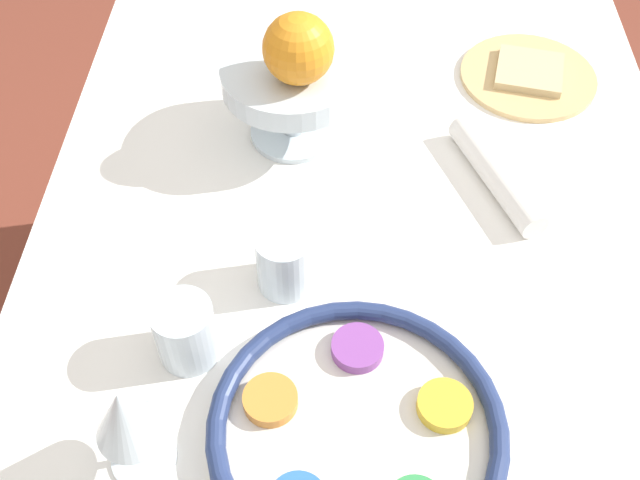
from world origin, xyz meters
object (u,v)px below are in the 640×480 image
wine_glass (126,417)px  bread_plate (528,75)px  orange_fruit (298,49)px  fruit_stand (292,84)px  seder_plate (357,430)px  cup_mid (285,261)px  napkin_roll (496,174)px  cup_far (185,332)px

wine_glass → bread_plate: (0.60, -0.45, -0.08)m
wine_glass → orange_fruit: orange_fruit is taller
fruit_stand → bread_plate: 0.37m
fruit_stand → orange_fruit: (-0.02, -0.01, 0.07)m
seder_plate → cup_mid: cup_mid is taller
wine_glass → fruit_stand: size_ratio=0.72×
seder_plate → wine_glass: size_ratio=2.27×
orange_fruit → cup_mid: (-0.23, 0.01, -0.12)m
bread_plate → cup_mid: bearing=139.0°
bread_plate → napkin_roll: bearing=161.1°
napkin_roll → cup_mid: bearing=122.7°
napkin_roll → cup_far: 0.44m
orange_fruit → napkin_roll: bearing=-103.8°
orange_fruit → napkin_roll: size_ratio=0.45×
bread_plate → napkin_roll: napkin_roll is taller
wine_glass → fruit_stand: bearing=-14.2°
seder_plate → bread_plate: (0.57, -0.25, -0.01)m
seder_plate → bread_plate: size_ratio=1.50×
orange_fruit → bread_plate: size_ratio=0.44×
seder_plate → cup_far: (0.09, 0.18, 0.02)m
fruit_stand → cup_mid: bearing=-178.7°
napkin_roll → cup_far: bearing=126.5°
wine_glass → napkin_roll: size_ratio=0.67×
seder_plate → orange_fruit: (0.41, 0.08, 0.14)m
orange_fruit → cup_mid: size_ratio=1.11×
wine_glass → napkin_roll: wine_glass is taller
orange_fruit → wine_glass: bearing=163.8°
fruit_stand → napkin_roll: 0.28m
wine_glass → bread_plate: bearing=-37.2°
orange_fruit → bread_plate: 0.39m
fruit_stand → napkin_roll: size_ratio=0.93×
cup_mid → cup_far: bearing=135.0°
bread_plate → cup_mid: (-0.38, 0.33, 0.03)m
napkin_roll → orange_fruit: bearing=76.2°
orange_fruit → napkin_roll: orange_fruit is taller
fruit_stand → napkin_roll: fruit_stand is taller
cup_far → napkin_roll: bearing=-53.5°
bread_plate → fruit_stand: bearing=111.5°
wine_glass → cup_far: bearing=-12.6°
cup_far → wine_glass: bearing=167.4°
bread_plate → napkin_roll: size_ratio=1.02×
seder_plate → fruit_stand: 0.45m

